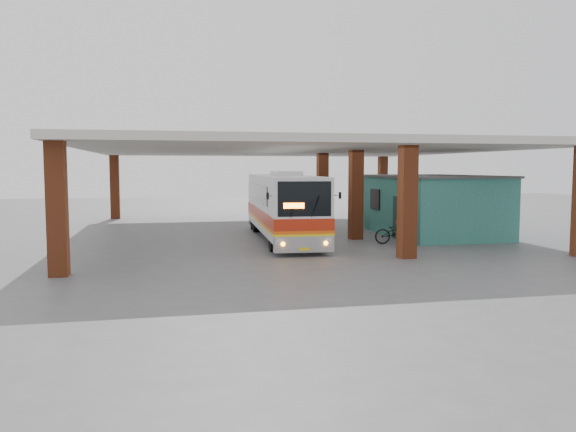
% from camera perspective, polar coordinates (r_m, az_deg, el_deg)
% --- Properties ---
extents(ground, '(90.00, 90.00, 0.00)m').
position_cam_1_polar(ground, '(24.11, 2.45, -3.41)').
color(ground, '#515154').
rests_on(ground, ground).
extents(brick_columns, '(20.10, 21.60, 4.35)m').
position_cam_1_polar(brick_columns, '(29.09, 2.68, 2.32)').
color(brick_columns, brown).
rests_on(brick_columns, ground).
extents(canopy_roof, '(21.00, 23.00, 0.30)m').
position_cam_1_polar(canopy_roof, '(30.31, 0.25, 6.83)').
color(canopy_roof, beige).
rests_on(canopy_roof, brick_columns).
extents(shop_building, '(5.20, 8.20, 3.11)m').
position_cam_1_polar(shop_building, '(30.35, 14.31, 1.12)').
color(shop_building, '#2A6B5E').
rests_on(shop_building, ground).
extents(coach_bus, '(3.05, 11.56, 3.33)m').
position_cam_1_polar(coach_bus, '(27.31, -0.50, 1.06)').
color(coach_bus, silver).
rests_on(coach_bus, ground).
extents(motorcycle, '(2.20, 1.15, 1.10)m').
position_cam_1_polar(motorcycle, '(26.21, 11.07, -1.62)').
color(motorcycle, black).
rests_on(motorcycle, ground).
extents(pedestrian, '(0.67, 0.46, 1.76)m').
position_cam_1_polar(pedestrian, '(24.86, 11.53, -1.21)').
color(pedestrian, red).
rests_on(pedestrian, ground).
extents(red_chair, '(0.52, 0.52, 0.87)m').
position_cam_1_polar(red_chair, '(31.79, 7.17, -0.70)').
color(red_chair, '#B11712').
rests_on(red_chair, ground).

